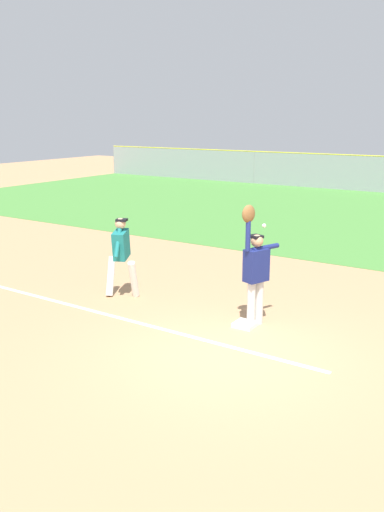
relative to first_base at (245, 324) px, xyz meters
The scene contains 8 objects.
ground_plane 1.29m from the first_base, 73.69° to the right, with size 68.54×68.54×0.00m, color tan.
chalk_foul_line 4.10m from the first_base, 167.32° to the right, with size 12.00×0.10×0.01m, color white.
first_base is the anchor object (origin of this frame).
fielder 1.10m from the first_base, 59.13° to the left, with size 0.42×0.88×2.28m.
runner 3.19m from the first_base, behind, with size 0.89×0.81×1.72m.
baseball 1.86m from the first_base, 78.06° to the left, with size 0.07×0.07×0.07m, color white.
parked_car_green 24.63m from the first_base, 113.44° to the left, with size 4.55×2.43×1.25m.
parked_car_white 23.60m from the first_base, 99.43° to the left, with size 4.41×2.15×1.25m.
Camera 1 is at (4.14, -7.43, 3.79)m, focal length 39.20 mm.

